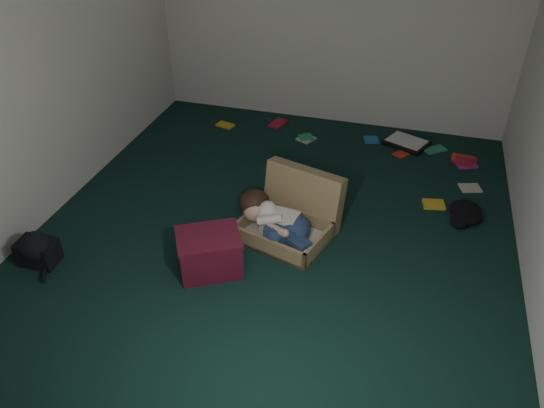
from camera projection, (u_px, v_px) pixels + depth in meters
The scene contains 11 objects.
floor at pixel (277, 227), 4.64m from camera, with size 4.50×4.50×0.00m, color black.
wall_back at pixel (334, 9), 5.67m from camera, with size 4.50×4.50×0.00m, color silver.
wall_front at pixel (127, 296), 2.12m from camera, with size 4.50×4.50×0.00m, color silver.
wall_left at pixel (44, 61), 4.35m from camera, with size 4.50×4.50×0.00m, color silver.
suitcase at pixel (292, 216), 4.51m from camera, with size 0.88×0.87×0.53m.
person at pixel (276, 221), 4.38m from camera, with size 0.72×0.53×0.33m.
maroon_bin at pixel (210, 253), 4.10m from camera, with size 0.61×0.57×0.33m.
backpack at pixel (38, 251), 4.20m from camera, with size 0.37×0.30×0.22m, color black, non-canonical shape.
clothing_pile at pixel (456, 213), 4.71m from camera, with size 0.39×0.32×0.13m, color black, non-canonical shape.
paper_tray at pixel (406, 143), 5.86m from camera, with size 0.53×0.48×0.06m.
book_scatter at pixel (380, 153), 5.71m from camera, with size 2.95×1.46×0.02m.
Camera 1 is at (0.99, -3.56, 2.81)m, focal length 35.00 mm.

